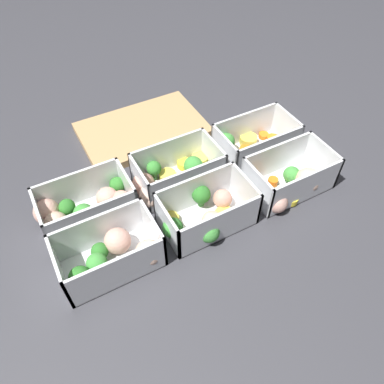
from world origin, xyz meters
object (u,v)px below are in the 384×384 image
object	(u,v)px
container_near_left	(113,255)
container_far_right	(249,144)
container_near_right	(292,181)
container_far_left	(84,208)
container_near_center	(205,214)
container_far_center	(172,177)

from	to	relation	value
container_near_left	container_far_right	size ratio (longest dim) A/B	1.00
container_near_right	container_far_left	distance (m)	0.40
container_near_center	container_far_left	distance (m)	0.22
container_near_right	container_far_right	distance (m)	0.13
container_near_left	container_near_center	distance (m)	0.18
container_far_left	container_near_center	bearing A→B (deg)	-32.26
container_near_right	container_far_center	distance (m)	0.24
container_near_center	container_near_right	xyz separation A→B (m)	(0.19, -0.01, 0.00)
container_near_right	container_far_center	world-z (taller)	same
container_near_right	container_far_left	world-z (taller)	same
container_near_right	container_far_right	size ratio (longest dim) A/B	1.01
container_far_left	container_far_center	world-z (taller)	same
container_near_left	container_far_right	bearing A→B (deg)	19.19
container_near_center	container_far_left	xyz separation A→B (m)	(-0.19, 0.12, 0.00)
container_near_left	container_near_center	xyz separation A→B (m)	(0.18, 0.00, -0.00)
container_near_right	container_far_right	xyz separation A→B (m)	(-0.01, 0.13, -0.00)
container_far_right	container_far_center	bearing A→B (deg)	-177.60
container_near_center	container_far_center	world-z (taller)	same
container_far_left	container_far_center	size ratio (longest dim) A/B	0.94
container_far_center	container_near_right	bearing A→B (deg)	-31.41
container_near_center	container_near_right	distance (m)	0.19
container_near_left	container_far_left	size ratio (longest dim) A/B	0.90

